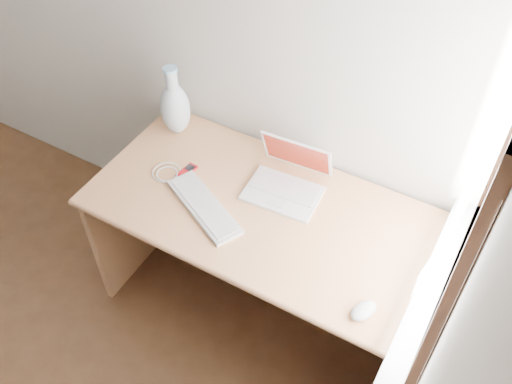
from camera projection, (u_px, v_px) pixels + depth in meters
The scene contains 9 objects.
window at pixel (479, 201), 1.62m from camera, with size 0.11×0.99×1.10m.
desk at pixel (270, 227), 2.52m from camera, with size 1.41×0.71×0.75m.
laptop at pixel (288, 181), 2.35m from camera, with size 0.32×0.27×0.21m.
external_keyboard at pixel (204, 206), 2.31m from camera, with size 0.42×0.29×0.02m.
mouse at pixel (364, 311), 1.96m from camera, with size 0.06×0.11×0.04m, color white.
ipod at pixel (187, 171), 2.45m from camera, with size 0.06×0.11×0.01m.
cable_coil at pixel (167, 172), 2.45m from camera, with size 0.13×0.13×0.01m, color white.
remote at pixel (196, 198), 2.35m from camera, with size 0.03×0.09×0.01m, color white.
vase at pixel (175, 107), 2.54m from camera, with size 0.13×0.13×0.35m.
Camera 1 is at (1.71, 0.04, 2.48)m, focal length 40.00 mm.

